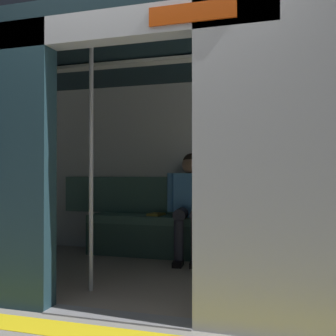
{
  "coord_description": "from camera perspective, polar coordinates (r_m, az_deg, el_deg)",
  "views": [
    {
      "loc": [
        -1.15,
        2.58,
        0.98
      ],
      "look_at": [
        -0.0,
        -1.12,
        1.02
      ],
      "focal_mm": 44.18,
      "sensor_mm": 36.0,
      "label": 1
    }
  ],
  "objects": [
    {
      "name": "platform_edge_strip",
      "position": [
        2.73,
        -9.61,
        -21.59
      ],
      "size": [
        8.0,
        0.24,
        0.01
      ],
      "primitive_type": "cube",
      "color": "yellow",
      "rests_on": "ground_plane"
    },
    {
      "name": "bench_seat",
      "position": [
        4.75,
        3.11,
        -8.11
      ],
      "size": [
        2.48,
        0.44,
        0.47
      ],
      "color": "#4C7566",
      "rests_on": "ground_plane"
    },
    {
      "name": "handbag",
      "position": [
        4.68,
        7.89,
        -5.79
      ],
      "size": [
        0.26,
        0.15,
        0.17
      ],
      "color": "#262D4C",
      "rests_on": "bench_seat"
    },
    {
      "name": "person_seated",
      "position": [
        4.66,
        3.13,
        -4.2
      ],
      "size": [
        0.55,
        0.71,
        1.2
      ],
      "color": "#4C8CC6",
      "rests_on": "ground_plane"
    },
    {
      "name": "ground_plane",
      "position": [
        2.99,
        -6.85,
        -19.79
      ],
      "size": [
        60.0,
        60.0,
        0.0
      ],
      "primitive_type": "plane",
      "color": "gray"
    },
    {
      "name": "train_car",
      "position": [
        3.9,
        -1.25,
        6.21
      ],
      "size": [
        6.4,
        2.5,
        2.2
      ],
      "color": "#ADAFB5",
      "rests_on": "ground_plane"
    },
    {
      "name": "grab_pole_door",
      "position": [
        3.48,
        -10.56,
        0.17
      ],
      "size": [
        0.04,
        0.04,
        2.06
      ],
      "primitive_type": "cylinder",
      "color": "silver",
      "rests_on": "ground_plane"
    },
    {
      "name": "book",
      "position": [
        4.9,
        -1.65,
        -6.41
      ],
      "size": [
        0.17,
        0.24,
        0.03
      ],
      "primitive_type": "cube",
      "rotation": [
        0.0,
        0.0,
        -0.11
      ],
      "color": "gold",
      "rests_on": "bench_seat"
    },
    {
      "name": "grab_pole_far",
      "position": [
        3.19,
        4.97,
        0.24
      ],
      "size": [
        0.04,
        0.04,
        2.06
      ],
      "primitive_type": "cylinder",
      "color": "silver",
      "rests_on": "ground_plane"
    }
  ]
}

